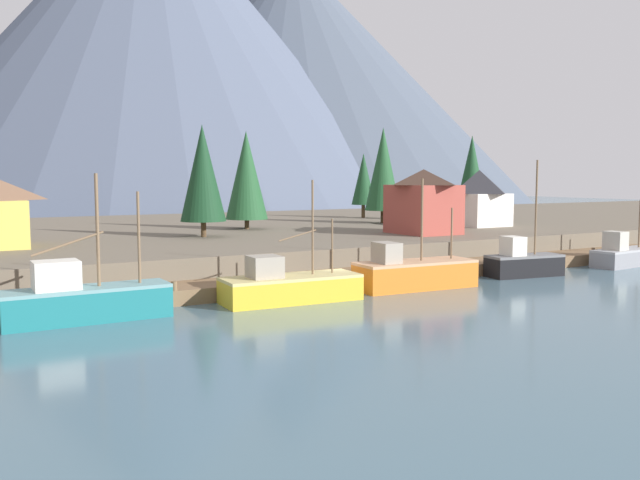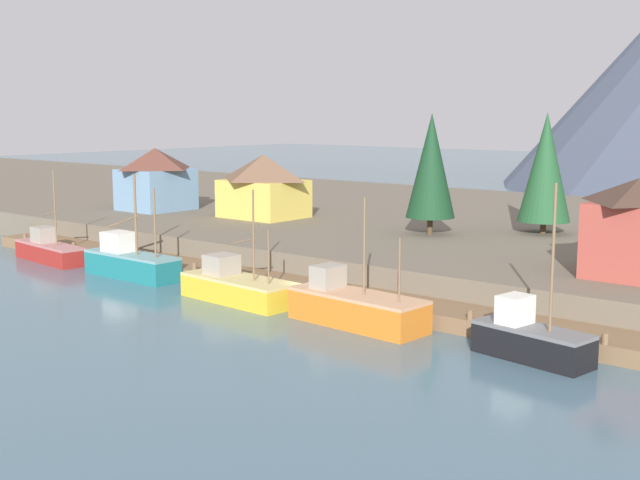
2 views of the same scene
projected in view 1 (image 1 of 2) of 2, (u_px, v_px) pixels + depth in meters
The scene contains 17 objects.
ground_plane at pixel (230, 266), 64.95m from camera, with size 400.00×400.00×1.00m, color #476675.
dock at pixel (324, 280), 49.37m from camera, with size 80.00×4.00×1.60m.
shoreline_bank at pixel (189, 238), 75.10m from camera, with size 400.00×56.00×2.50m, color #665B4C.
mountain_west_peak at pixel (152, 48), 167.35m from camera, with size 137.35×137.35×80.91m, color #4C566B.
mountain_central_peak at pixel (293, 82), 191.63m from camera, with size 136.56×136.56×71.20m, color #475160.
fishing_boat_teal at pixel (83, 299), 37.42m from camera, with size 9.11×2.64×8.31m.
fishing_boat_yellow at pixel (289, 286), 43.32m from camera, with size 9.28×3.74×7.92m.
fishing_boat_orange at pixel (414, 273), 48.52m from camera, with size 9.28×3.65×8.00m.
fishing_boat_black at pixel (523, 263), 54.50m from camera, with size 6.69×3.24×9.50m.
fishing_boat_grey at pixel (628, 255), 61.28m from camera, with size 9.29×3.29×6.03m.
house_red at pixel (423, 201), 66.22m from camera, with size 5.45×6.73×6.39m.
house_white at pixel (479, 197), 76.59m from camera, with size 5.80×5.74×6.44m.
conifer_near_left at pixel (246, 175), 71.69m from camera, with size 4.56×4.56×10.56m.
conifer_near_right at pixel (203, 173), 62.15m from camera, with size 4.26×4.26×10.51m.
conifer_mid_left at pixel (472, 172), 85.34m from camera, with size 3.91×3.91×10.95m.
conifer_mid_right at pixel (383, 169), 81.06m from camera, with size 4.36×4.36×11.63m.
conifer_back_left at pixel (363, 179), 92.12m from camera, with size 3.28×3.28×8.92m.
Camera 1 is at (-24.91, -40.06, 8.08)m, focal length 37.41 mm.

